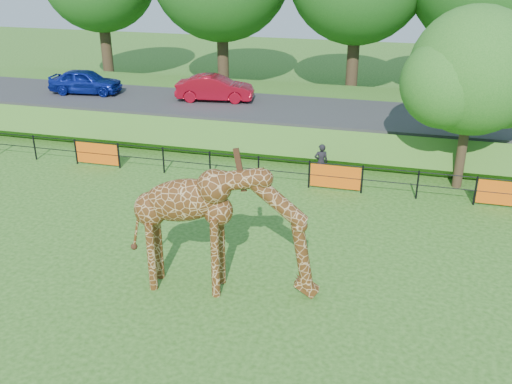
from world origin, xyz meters
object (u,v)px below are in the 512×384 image
at_px(tree_east, 476,76).
at_px(car_blue, 86,81).
at_px(visitor, 321,162).
at_px(giraffe, 223,230).
at_px(car_red, 215,88).

bearing_deg(tree_east, car_blue, 166.37).
relative_size(car_blue, visitor, 2.46).
bearing_deg(tree_east, visitor, -171.84).
relative_size(giraffe, car_blue, 1.36).
relative_size(visitor, tree_east, 0.22).
bearing_deg(visitor, car_red, -59.83).
distance_m(giraffe, car_red, 14.88).
distance_m(car_blue, visitor, 14.32).
bearing_deg(car_blue, visitor, -118.09).
distance_m(car_red, visitor, 8.50).
height_order(car_red, tree_east, tree_east).
xyz_separation_m(car_red, tree_east, (11.55, -4.84, 2.23)).
bearing_deg(giraffe, visitor, 76.19).
bearing_deg(visitor, giraffe, 63.45).
distance_m(visitor, tree_east, 6.40).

